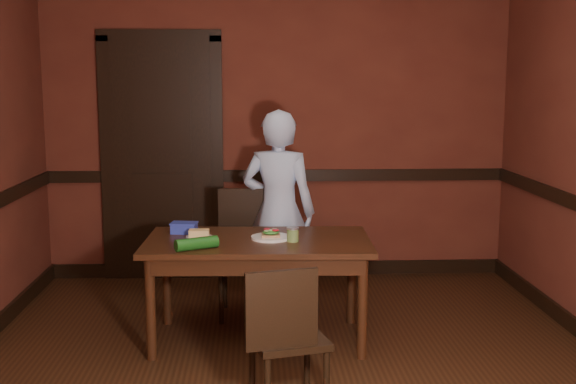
{
  "coord_description": "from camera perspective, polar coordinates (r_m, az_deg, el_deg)",
  "views": [
    {
      "loc": [
        -0.21,
        -4.03,
        1.74
      ],
      "look_at": [
        0.0,
        0.35,
        1.05
      ],
      "focal_mm": 45.0,
      "sensor_mm": 36.0,
      "label": 1
    }
  ],
  "objects": [
    {
      "name": "floor",
      "position": [
        4.39,
        0.23,
        -14.4
      ],
      "size": [
        4.0,
        4.5,
        0.01
      ],
      "primitive_type": "cube",
      "color": "black",
      "rests_on": "ground"
    },
    {
      "name": "wall_back",
      "position": [
        6.29,
        -0.84,
        5.39
      ],
      "size": [
        4.0,
        0.02,
        2.7
      ],
      "primitive_type": "cube",
      "color": "#57251A",
      "rests_on": "ground"
    },
    {
      "name": "wall_front",
      "position": [
        1.83,
        3.93,
        -3.34
      ],
      "size": [
        4.0,
        0.02,
        2.7
      ],
      "primitive_type": "cube",
      "color": "#57251A",
      "rests_on": "ground"
    },
    {
      "name": "dado_back",
      "position": [
        6.32,
        -0.82,
        1.31
      ],
      "size": [
        4.0,
        0.03,
        0.1
      ],
      "primitive_type": "cube",
      "color": "black",
      "rests_on": "ground"
    },
    {
      "name": "baseboard_back",
      "position": [
        6.48,
        -0.81,
        -6.07
      ],
      "size": [
        4.0,
        0.03,
        0.12
      ],
      "primitive_type": "cube",
      "color": "black",
      "rests_on": "ground"
    },
    {
      "name": "door",
      "position": [
        6.32,
        -9.93,
        2.93
      ],
      "size": [
        1.05,
        0.07,
        2.2
      ],
      "color": "black",
      "rests_on": "ground"
    },
    {
      "name": "dining_table",
      "position": [
        4.86,
        -2.37,
        -7.74
      ],
      "size": [
        1.5,
        0.88,
        0.69
      ],
      "primitive_type": "cube",
      "rotation": [
        0.0,
        0.0,
        -0.03
      ],
      "color": "black",
      "rests_on": "floor"
    },
    {
      "name": "chair_far",
      "position": [
        5.32,
        -3.19,
        -4.96
      ],
      "size": [
        0.45,
        0.45,
        0.92
      ],
      "primitive_type": null,
      "rotation": [
        0.0,
        0.0,
        -0.03
      ],
      "color": "black",
      "rests_on": "floor"
    },
    {
      "name": "chair_near",
      "position": [
        3.86,
        0.02,
        -11.34
      ],
      "size": [
        0.46,
        0.46,
        0.8
      ],
      "primitive_type": null,
      "rotation": [
        0.0,
        0.0,
        3.39
      ],
      "color": "black",
      "rests_on": "floor"
    },
    {
      "name": "person",
      "position": [
        5.37,
        -0.76,
        -1.58
      ],
      "size": [
        0.63,
        0.5,
        1.52
      ],
      "primitive_type": "imported",
      "rotation": [
        0.0,
        0.0,
        2.88
      ],
      "color": "#A4BBDB",
      "rests_on": "floor"
    },
    {
      "name": "sandwich_plate",
      "position": [
        4.77,
        -1.36,
        -3.5
      ],
      "size": [
        0.26,
        0.26,
        0.07
      ],
      "rotation": [
        0.0,
        0.0,
        -0.09
      ],
      "color": "white",
      "rests_on": "dining_table"
    },
    {
      "name": "sauce_jar",
      "position": [
        4.69,
        0.38,
        -3.36
      ],
      "size": [
        0.08,
        0.08,
        0.09
      ],
      "rotation": [
        0.0,
        0.0,
        0.14
      ],
      "color": "olive",
      "rests_on": "dining_table"
    },
    {
      "name": "cheese_saucer",
      "position": [
        4.84,
        -7.04,
        -3.36
      ],
      "size": [
        0.18,
        0.18,
        0.06
      ],
      "rotation": [
        0.0,
        0.0,
        0.21
      ],
      "color": "white",
      "rests_on": "dining_table"
    },
    {
      "name": "food_tub",
      "position": [
        5.0,
        -8.21,
        -2.81
      ],
      "size": [
        0.19,
        0.15,
        0.07
      ],
      "rotation": [
        0.0,
        0.0,
        -0.15
      ],
      "color": "#2F40B2",
      "rests_on": "dining_table"
    },
    {
      "name": "wrapped_veg",
      "position": [
        4.51,
        -7.23,
        -4.06
      ],
      "size": [
        0.28,
        0.19,
        0.08
      ],
      "primitive_type": "cylinder",
      "rotation": [
        0.0,
        1.57,
        0.46
      ],
      "color": "#165015",
      "rests_on": "dining_table"
    }
  ]
}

